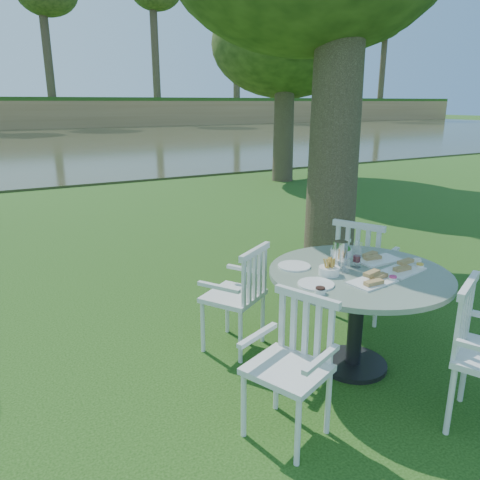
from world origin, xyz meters
name	(u,v)px	position (x,y,z in m)	size (l,w,h in m)	color
ground	(250,329)	(0.00, 0.00, 0.00)	(140.00, 140.00, 0.00)	#13380B
table	(358,290)	(0.42, -0.98, 0.68)	(1.42, 1.42, 0.84)	black
chair_ne	(360,262)	(1.08, -0.30, 0.60)	(0.66, 0.67, 1.02)	silver
chair_nw	(243,291)	(-0.24, -0.29, 0.56)	(0.64, 0.63, 0.95)	silver
chair_sw	(296,354)	(-0.46, -1.37, 0.55)	(0.59, 0.60, 0.94)	silver
chair_se	(480,345)	(0.63, -1.91, 0.59)	(0.66, 0.64, 1.00)	silver
tableware	(348,264)	(0.38, -0.89, 0.88)	(1.18, 0.82, 0.22)	white
river	(23,145)	(0.00, 23.00, 0.00)	(100.00, 28.00, 0.12)	#343720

